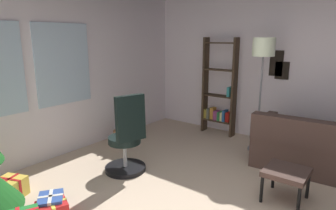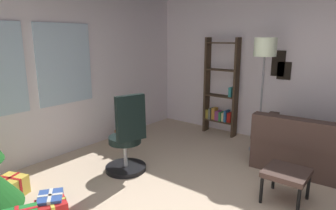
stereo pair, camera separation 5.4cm
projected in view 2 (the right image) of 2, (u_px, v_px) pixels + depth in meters
name	position (u px, v px, depth m)	size (l,w,h in m)	color
wall_back_with_windows	(54.00, 73.00, 4.34)	(5.27, 0.12, 2.56)	silver
wall_right_with_frames	(308.00, 71.00, 4.67)	(0.12, 5.67, 2.56)	silver
couch	(335.00, 151.00, 3.99)	(1.65, 1.84, 0.80)	#43302A
footstool	(286.00, 175.00, 3.22)	(0.46, 0.45, 0.37)	#43302A
gift_box_red	(52.00, 209.00, 3.00)	(0.36, 0.33, 0.17)	red
gift_box_gold	(11.00, 187.00, 3.37)	(0.37, 0.38, 0.23)	gold
gift_box_blue	(51.00, 203.00, 3.07)	(0.36, 0.37, 0.20)	#2D4C99
office_chair	(127.00, 143.00, 3.91)	(0.56, 0.57, 1.09)	black
bookshelf	(221.00, 94.00, 5.42)	(0.18, 0.64, 1.80)	#392A1C
floor_lamp	(265.00, 57.00, 4.41)	(0.34, 0.34, 1.80)	slate
potted_plant	(124.00, 130.00, 4.95)	(0.32, 0.39, 0.67)	brown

